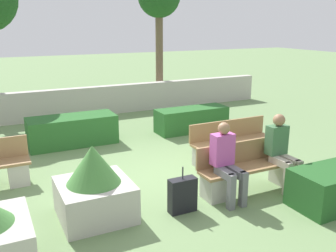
% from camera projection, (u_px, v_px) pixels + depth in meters
% --- Properties ---
extents(ground_plane, '(60.00, 60.00, 0.00)m').
position_uv_depth(ground_plane, '(163.00, 178.00, 7.34)').
color(ground_plane, '#6B8956').
extents(perimeter_wall, '(13.10, 0.30, 0.94)m').
position_uv_depth(perimeter_wall, '(87.00, 102.00, 12.16)').
color(perimeter_wall, '#B7B2A8').
rests_on(perimeter_wall, ground_plane).
extents(bench_front, '(2.01, 0.48, 0.88)m').
position_uv_depth(bench_front, '(249.00, 172.00, 6.77)').
color(bench_front, '#937047').
rests_on(bench_front, ground_plane).
extents(bench_left_side, '(1.95, 0.49, 0.88)m').
position_uv_depth(bench_left_side, '(232.00, 146.00, 8.21)').
color(bench_left_side, '#937047').
rests_on(bench_left_side, ground_plane).
extents(person_seated_man, '(0.38, 0.64, 1.37)m').
position_uv_depth(person_seated_man, '(281.00, 148.00, 6.79)').
color(person_seated_man, '#B2A893').
rests_on(person_seated_man, ground_plane).
extents(person_seated_woman, '(0.38, 0.64, 1.35)m').
position_uv_depth(person_seated_woman, '(226.00, 159.00, 6.28)').
color(person_seated_woman, slate).
rests_on(person_seated_woman, ground_plane).
extents(hedge_block_near_right, '(2.14, 0.87, 0.72)m').
position_uv_depth(hedge_block_near_right, '(72.00, 130.00, 9.32)').
color(hedge_block_near_right, '#286028').
rests_on(hedge_block_near_right, ground_plane).
extents(hedge_block_mid_left, '(2.04, 0.70, 0.65)m').
position_uv_depth(hedge_block_mid_left, '(192.00, 119.00, 10.50)').
color(hedge_block_mid_left, '#286028').
rests_on(hedge_block_mid_left, ground_plane).
extents(planter_corner_right, '(1.09, 1.09, 1.18)m').
position_uv_depth(planter_corner_right, '(94.00, 187.00, 5.77)').
color(planter_corner_right, '#B7B2A8').
rests_on(planter_corner_right, ground_plane).
extents(suitcase, '(0.45, 0.19, 0.77)m').
position_uv_depth(suitcase, '(182.00, 195.00, 5.98)').
color(suitcase, black).
rests_on(suitcase, ground_plane).
extents(tree_center_left, '(1.49, 1.49, 4.59)m').
position_uv_depth(tree_center_left, '(159.00, 0.00, 12.95)').
color(tree_center_left, brown).
rests_on(tree_center_left, ground_plane).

